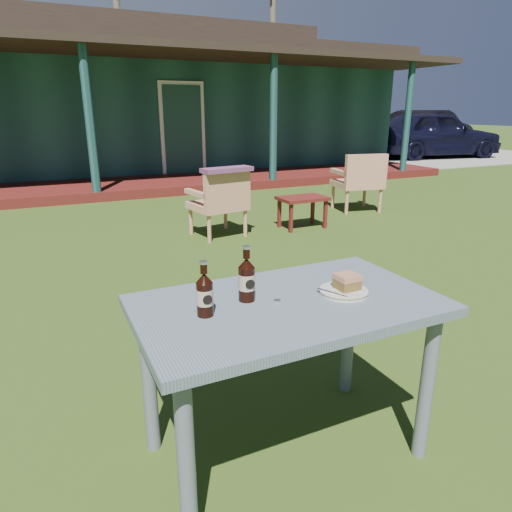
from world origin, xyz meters
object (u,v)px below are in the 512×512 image
plate (344,291)px  side_table (303,201)px  cake_slice (347,281)px  cola_bottle_near (247,279)px  cola_bottle_far (205,294)px  car_near (433,134)px  armchair_right (360,179)px  car_far (427,132)px  armchair_left (221,200)px  cafe_table (288,324)px

plate → side_table: (1.89, 3.46, -0.39)m
cake_slice → cola_bottle_near: 0.43m
cola_bottle_far → car_near: bearing=41.1°
car_near → cola_bottle_near: (-10.58, -9.35, 0.09)m
armchair_right → car_far: bearing=40.1°
car_near → side_table: size_ratio=7.04×
car_far → armchair_left: (-10.56, -7.37, -0.28)m
cola_bottle_near → cola_bottle_far: size_ratio=1.07×
cola_bottle_far → side_table: 4.25m
car_far → cola_bottle_near: bearing=113.5°
cafe_table → armchair_right: 5.22m
plate → cola_bottle_far: size_ratio=0.97×
cake_slice → cola_bottle_near: bearing=166.9°
car_near → cafe_table: (-10.43, -9.43, -0.10)m
cola_bottle_far → armchair_left: cola_bottle_far is taller
cola_bottle_near → armchair_right: cola_bottle_near is taller
car_far → side_table: size_ratio=7.28×
cola_bottle_near → cola_bottle_far: bearing=-162.3°
car_far → side_table: bearing=109.1°
cola_bottle_near → armchair_left: size_ratio=0.29×
cafe_table → cola_bottle_near: (-0.15, 0.08, 0.19)m
cola_bottle_near → armchair_right: 5.26m
side_table → armchair_left: bearing=178.0°
car_far → plate: bearing=114.8°
car_near → armchair_left: (-9.38, -5.95, -0.28)m
car_far → cafe_table: 15.89m
cake_slice → cola_bottle_near: (-0.41, 0.10, 0.04)m
cake_slice → car_far: bearing=43.8°
cola_bottle_near → cola_bottle_far: 0.21m
armchair_left → side_table: 1.10m
car_near → side_table: car_near is taller
car_near → cola_bottle_far: (-10.77, -9.41, 0.08)m
car_near → cake_slice: bearing=141.6°
car_near → plate: car_near is taller
car_far → cola_bottle_near: (-11.75, -10.77, 0.09)m
cola_bottle_near → armchair_left: bearing=70.6°
plate → cake_slice: bearing=19.2°
car_near → cafe_table: 14.06m
cafe_table → armchair_right: (3.41, 3.94, -0.14)m
armchair_right → side_table: bearing=-158.3°
cake_slice → car_near: bearing=42.9°
car_near → plate: bearing=141.6°
armchair_left → side_table: (1.09, -0.04, -0.10)m
plate → armchair_left: armchair_left is taller
cafe_table → armchair_right: size_ratio=1.41×
armchair_right → cola_bottle_near: bearing=-132.6°
cafe_table → car_far: bearing=43.1°
cafe_table → armchair_right: bearing=49.1°
cola_bottle_near → armchair_right: size_ratio=0.26×
plate → side_table: 3.97m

